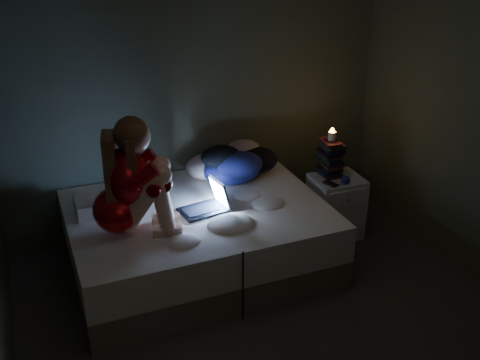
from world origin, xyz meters
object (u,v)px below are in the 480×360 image
woman (115,178)px  candle (332,139)px  bed (198,238)px  nightstand (335,207)px  laptop (202,197)px  phone (331,184)px

woman → candle: bearing=20.5°
bed → nightstand: 1.35m
woman → candle: woman is taller
woman → laptop: woman is taller
bed → nightstand: size_ratio=3.54×
bed → phone: size_ratio=14.69×
bed → laptop: laptop is taller
laptop → nightstand: size_ratio=0.64×
laptop → phone: (1.20, 0.02, -0.11)m
bed → woman: (-0.66, -0.16, 0.74)m
nightstand → candle: (-0.03, 0.10, 0.64)m
bed → woman: bearing=-166.0°
laptop → nightstand: bearing=-4.1°
woman → laptop: size_ratio=2.45×
bed → nightstand: bearing=1.6°
bed → laptop: bearing=-73.7°
woman → phone: woman is taller
bed → laptop: 0.42m
woman → candle: size_ratio=11.41×
laptop → phone: size_ratio=2.66×
woman → candle: 2.00m
laptop → candle: (1.29, 0.21, 0.24)m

